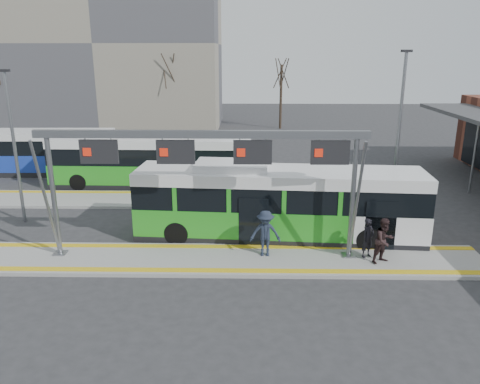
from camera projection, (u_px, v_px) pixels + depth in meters
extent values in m
plane|color=#2D2D30|center=(215.00, 261.00, 19.17)|extent=(120.00, 120.00, 0.00)
cube|color=gray|center=(215.00, 260.00, 19.14)|extent=(22.00, 3.00, 0.15)
cube|color=gray|center=(155.00, 200.00, 26.87)|extent=(20.00, 3.00, 0.15)
cube|color=gold|center=(217.00, 246.00, 20.22)|extent=(22.00, 0.35, 0.02)
cube|color=gold|center=(213.00, 270.00, 18.02)|extent=(22.00, 0.35, 0.02)
cube|color=gold|center=(159.00, 192.00, 27.95)|extent=(20.00, 0.35, 0.02)
cylinder|color=slate|center=(54.00, 196.00, 18.79)|extent=(0.20, 0.20, 5.05)
cube|color=slate|center=(60.00, 253.00, 19.51)|extent=(0.50, 0.50, 0.06)
cylinder|color=slate|center=(46.00, 201.00, 18.12)|extent=(0.12, 1.46, 4.90)
cylinder|color=slate|center=(353.00, 198.00, 18.58)|extent=(0.20, 0.20, 5.05)
cube|color=slate|center=(349.00, 255.00, 19.30)|extent=(0.50, 0.50, 0.06)
cylinder|color=slate|center=(357.00, 203.00, 17.91)|extent=(0.12, 1.46, 4.90)
cube|color=slate|center=(201.00, 134.00, 17.96)|extent=(13.00, 0.25, 0.30)
cube|color=black|center=(99.00, 152.00, 18.23)|extent=(1.50, 0.12, 0.95)
cube|color=red|center=(87.00, 152.00, 18.17)|extent=(0.32, 0.02, 0.32)
cube|color=black|center=(176.00, 152.00, 18.18)|extent=(1.50, 0.12, 0.95)
cube|color=red|center=(164.00, 152.00, 18.12)|extent=(0.32, 0.02, 0.32)
cube|color=black|center=(253.00, 152.00, 18.13)|extent=(1.50, 0.12, 0.95)
cube|color=red|center=(241.00, 153.00, 18.07)|extent=(0.32, 0.02, 0.32)
cube|color=black|center=(330.00, 153.00, 18.07)|extent=(1.50, 0.12, 0.95)
cube|color=red|center=(319.00, 153.00, 18.01)|extent=(0.32, 0.02, 0.32)
cylinder|color=slate|center=(474.00, 158.00, 27.86)|extent=(0.14, 0.14, 4.30)
cube|color=gray|center=(109.00, 44.00, 51.26)|extent=(24.00, 12.00, 18.00)
cube|color=black|center=(278.00, 233.00, 21.59)|extent=(12.98, 3.60, 0.37)
cube|color=#269420|center=(279.00, 217.00, 21.35)|extent=(12.98, 3.60, 1.23)
cube|color=black|center=(279.00, 193.00, 21.02)|extent=(12.98, 3.52, 1.07)
cube|color=white|center=(280.00, 176.00, 20.79)|extent=(12.98, 3.60, 0.53)
cube|color=orange|center=(427.00, 182.00, 20.29)|extent=(0.18, 1.91, 0.30)
cube|color=white|center=(232.00, 166.00, 20.84)|extent=(3.33, 2.12, 0.32)
cylinder|color=black|center=(177.00, 233.00, 20.70)|extent=(1.09, 0.39, 1.07)
cylinder|color=black|center=(187.00, 215.00, 23.02)|extent=(1.09, 0.39, 1.07)
cylinder|color=black|center=(368.00, 239.00, 20.01)|extent=(1.09, 0.39, 1.07)
cylinder|color=black|center=(359.00, 220.00, 22.32)|extent=(1.09, 0.39, 1.07)
cube|color=black|center=(153.00, 183.00, 29.87)|extent=(12.53, 2.91, 0.36)
cube|color=#269420|center=(152.00, 171.00, 29.64)|extent=(12.53, 2.91, 1.20)
cube|color=black|center=(151.00, 154.00, 29.32)|extent=(12.52, 2.83, 1.04)
cube|color=white|center=(151.00, 142.00, 29.09)|extent=(12.53, 2.91, 0.52)
cylinder|color=black|center=(78.00, 182.00, 28.81)|extent=(1.05, 0.33, 1.04)
cylinder|color=black|center=(91.00, 173.00, 31.06)|extent=(1.05, 0.33, 1.04)
cylinder|color=black|center=(209.00, 183.00, 28.51)|extent=(1.05, 0.33, 1.04)
cylinder|color=black|center=(213.00, 174.00, 30.75)|extent=(1.05, 0.33, 1.04)
cube|color=black|center=(32.00, 171.00, 32.93)|extent=(11.61, 2.85, 0.35)
cube|color=#1C3AAB|center=(30.00, 160.00, 32.71)|extent=(11.61, 2.85, 1.15)
cube|color=black|center=(28.00, 145.00, 32.40)|extent=(11.60, 2.77, 1.00)
cube|color=white|center=(27.00, 134.00, 32.18)|extent=(11.61, 2.85, 0.50)
cylinder|color=black|center=(75.00, 170.00, 31.78)|extent=(1.01, 0.33, 1.00)
cylinder|color=black|center=(85.00, 163.00, 33.94)|extent=(1.01, 0.33, 1.00)
imported|color=black|center=(368.00, 238.00, 19.02)|extent=(0.72, 0.67, 1.64)
imported|color=black|center=(384.00, 241.00, 18.48)|extent=(1.13, 1.06, 1.85)
imported|color=#1F2737|center=(265.00, 233.00, 19.10)|extent=(1.28, 0.77, 1.94)
cylinder|color=#382B21|center=(169.00, 99.00, 47.07)|extent=(0.28, 0.28, 7.35)
cylinder|color=#382B21|center=(281.00, 97.00, 51.03)|extent=(0.28, 0.28, 6.88)
cylinder|color=#382B21|center=(7.00, 95.00, 47.87)|extent=(0.28, 0.28, 7.84)
cylinder|color=slate|center=(15.00, 150.00, 22.56)|extent=(0.16, 0.16, 7.41)
cube|color=black|center=(4.00, 70.00, 21.49)|extent=(0.50, 0.25, 0.12)
cylinder|color=slate|center=(398.00, 137.00, 23.33)|extent=(0.16, 0.16, 8.27)
cube|color=black|center=(407.00, 51.00, 22.14)|extent=(0.50, 0.25, 0.12)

